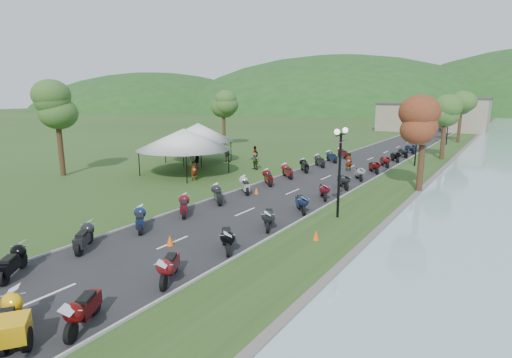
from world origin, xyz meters
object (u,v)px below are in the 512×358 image
Objects in this scene: yellow_trike at (8,320)px; vendor_tent_main at (184,152)px; pedestrian_b at (227,162)px; pedestrian_c at (197,169)px; pedestrian_a at (195,181)px.

vendor_tent_main is at bearing -21.42° from yellow_trike.
pedestrian_b is 4.84m from pedestrian_c.
pedestrian_c reaches higher than pedestrian_b.
pedestrian_c is (-3.25, 3.93, 0.00)m from pedestrian_a.
pedestrian_c is at bearing 78.04° from pedestrian_b.
yellow_trike is 1.57× the size of pedestrian_b.
vendor_tent_main reaches higher than pedestrian_b.
yellow_trike is 21.54m from pedestrian_a.
pedestrian_c is at bearing -22.66° from yellow_trike.
pedestrian_c is at bearing 107.55° from vendor_tent_main.
yellow_trike is at bearing -123.08° from pedestrian_a.
pedestrian_a is 0.99× the size of pedestrian_b.
pedestrian_b is (-0.78, 7.15, -2.00)m from vendor_tent_main.
yellow_trike is 1.58× the size of pedestrian_a.
vendor_tent_main reaches higher than yellow_trike.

